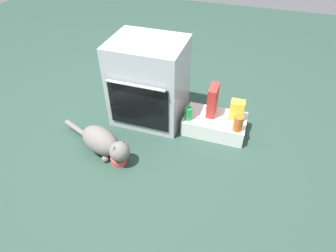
# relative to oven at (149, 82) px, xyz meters

# --- Properties ---
(ground) EXTENTS (8.00, 8.00, 0.00)m
(ground) POSITION_rel_oven_xyz_m (0.09, -0.40, -0.38)
(ground) COLOR #284238
(oven) EXTENTS (0.63, 0.56, 0.77)m
(oven) POSITION_rel_oven_xyz_m (0.00, 0.00, 0.00)
(oven) COLOR #B7BABF
(oven) RESTS_ON ground
(pantry_cabinet) EXTENTS (0.55, 0.32, 0.15)m
(pantry_cabinet) POSITION_rel_oven_xyz_m (0.64, -0.03, -0.31)
(pantry_cabinet) COLOR white
(pantry_cabinet) RESTS_ON ground
(food_bowl) EXTENTS (0.13, 0.13, 0.08)m
(food_bowl) POSITION_rel_oven_xyz_m (-0.02, -0.66, -0.35)
(food_bowl) COLOR #C64C47
(food_bowl) RESTS_ON ground
(cat) EXTENTS (0.75, 0.36, 0.24)m
(cat) POSITION_rel_oven_xyz_m (-0.18, -0.60, -0.26)
(cat) COLOR slate
(cat) RESTS_ON ground
(cereal_box) EXTENTS (0.07, 0.18, 0.28)m
(cereal_box) POSITION_rel_oven_xyz_m (0.59, 0.02, -0.09)
(cereal_box) COLOR #B72D28
(cereal_box) RESTS_ON pantry_cabinet
(sauce_jar) EXTENTS (0.08, 0.08, 0.14)m
(sauce_jar) POSITION_rel_oven_xyz_m (0.84, -0.14, -0.16)
(sauce_jar) COLOR #D16023
(sauce_jar) RESTS_ON pantry_cabinet
(snack_bag) EXTENTS (0.12, 0.09, 0.18)m
(snack_bag) POSITION_rel_oven_xyz_m (0.81, 0.02, -0.14)
(snack_bag) COLOR yellow
(snack_bag) RESTS_ON pantry_cabinet
(soda_can) EXTENTS (0.07, 0.07, 0.12)m
(soda_can) POSITION_rel_oven_xyz_m (0.41, -0.12, -0.17)
(soda_can) COLOR green
(soda_can) RESTS_ON pantry_cabinet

